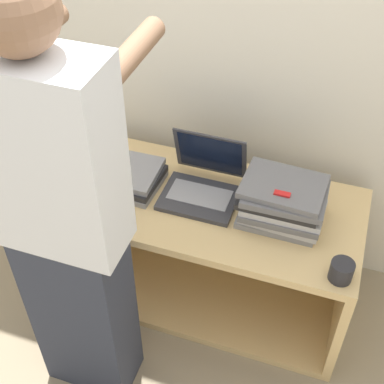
{
  "coord_description": "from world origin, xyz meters",
  "views": [
    {
      "loc": [
        0.48,
        -1.21,
        2.06
      ],
      "look_at": [
        0.0,
        0.2,
        0.69
      ],
      "focal_mm": 50.0,
      "sensor_mm": 36.0,
      "label": 1
    }
  ],
  "objects_px": {
    "laptop_open": "(203,183)",
    "laptop_stack_left": "(123,175)",
    "person": "(66,229)",
    "laptop_stack_right": "(283,202)",
    "mug": "(341,271)"
  },
  "relations": [
    {
      "from": "laptop_open",
      "to": "laptop_stack_left",
      "type": "distance_m",
      "value": 0.34
    },
    {
      "from": "laptop_stack_left",
      "to": "person",
      "type": "bearing_deg",
      "value": -82.95
    },
    {
      "from": "laptop_open",
      "to": "laptop_stack_right",
      "type": "xyz_separation_m",
      "value": [
        0.34,
        -0.05,
        0.04
      ]
    },
    {
      "from": "laptop_stack_left",
      "to": "person",
      "type": "distance_m",
      "value": 0.59
    },
    {
      "from": "laptop_open",
      "to": "laptop_stack_left",
      "type": "height_order",
      "value": "laptop_open"
    },
    {
      "from": "laptop_stack_left",
      "to": "person",
      "type": "relative_size",
      "value": 0.19
    },
    {
      "from": "laptop_stack_right",
      "to": "mug",
      "type": "height_order",
      "value": "laptop_stack_right"
    },
    {
      "from": "person",
      "to": "laptop_stack_left",
      "type": "bearing_deg",
      "value": 97.05
    },
    {
      "from": "mug",
      "to": "laptop_stack_left",
      "type": "bearing_deg",
      "value": 166.46
    },
    {
      "from": "laptop_stack_right",
      "to": "laptop_open",
      "type": "bearing_deg",
      "value": 171.92
    },
    {
      "from": "laptop_stack_right",
      "to": "mug",
      "type": "relative_size",
      "value": 3.92
    },
    {
      "from": "laptop_open",
      "to": "laptop_stack_right",
      "type": "height_order",
      "value": "laptop_open"
    },
    {
      "from": "laptop_open",
      "to": "laptop_stack_right",
      "type": "bearing_deg",
      "value": -8.08
    },
    {
      "from": "person",
      "to": "mug",
      "type": "distance_m",
      "value": 0.94
    },
    {
      "from": "laptop_open",
      "to": "laptop_stack_left",
      "type": "xyz_separation_m",
      "value": [
        -0.33,
        -0.05,
        -0.01
      ]
    }
  ]
}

